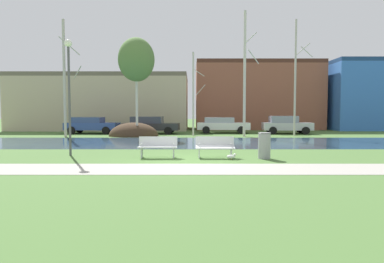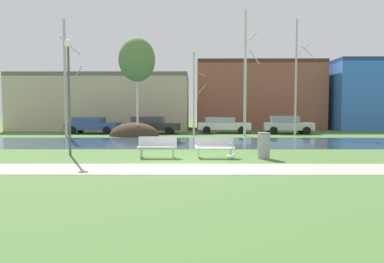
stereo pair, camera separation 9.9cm
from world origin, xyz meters
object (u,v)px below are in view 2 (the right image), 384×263
Objects in this scene: parked_sedan_second_dark at (151,125)px; parked_wagon_fourth_silver at (287,124)px; bench_left at (157,146)px; parked_van_nearest_blue at (92,125)px; streetlamp at (69,78)px; parked_hatch_third_white at (223,125)px; bench_right at (214,146)px; seagull at (231,156)px; trash_bin at (264,145)px.

parked_sedan_second_dark is 11.57m from parked_wagon_fourth_silver.
parked_van_nearest_blue is at bearing 115.34° from bench_left.
streetlamp is at bearing 169.06° from bench_left.
parked_hatch_third_white is 1.12× the size of parked_wagon_fourth_silver.
bench_right reaches higher than seagull.
seagull is 0.09× the size of parked_van_nearest_blue.
streetlamp reaches higher than parked_hatch_third_white.
seagull is (-1.37, -0.31, -0.42)m from trash_bin.
parked_hatch_third_white is at bearing 8.38° from parked_sedan_second_dark.
trash_bin is at bearing -89.07° from parked_hatch_third_white.
parked_van_nearest_blue is 0.98× the size of parked_hatch_third_white.
parked_van_nearest_blue is 11.35m from parked_hatch_third_white.
trash_bin is 0.23× the size of parked_hatch_third_white.
parked_sedan_second_dark is (-2.16, 15.06, 0.30)m from bench_left.
parked_wagon_fourth_silver is (5.07, 15.33, 0.25)m from trash_bin.
parked_sedan_second_dark is at bearing 113.03° from trash_bin.
streetlamp is at bearing -76.98° from parked_van_nearest_blue.
parked_van_nearest_blue is 16.66m from parked_wagon_fourth_silver.
parked_wagon_fourth_silver is (6.44, 15.64, 0.66)m from seagull.
parked_wagon_fourth_silver reaches higher than parked_hatch_third_white.
bench_right is at bearing -115.06° from parked_wagon_fourth_silver.
bench_left is 1.00× the size of bench_right.
streetlamp is (-6.24, 0.75, 2.89)m from bench_right.
parked_wagon_fourth_silver reaches higher than bench_left.
parked_sedan_second_dark reaches higher than trash_bin.
parked_sedan_second_dark is (-5.14, 15.62, 0.64)m from seagull.
parked_hatch_third_white is at bearing 90.93° from trash_bin.
streetlamp is at bearing -96.86° from parked_sedan_second_dark.
bench_left is 0.35× the size of parked_van_nearest_blue.
parked_hatch_third_white is at bearing 62.39° from streetlamp.
bench_right is at bearing -57.87° from parked_van_nearest_blue.
bench_left is 0.38× the size of parked_wagon_fourth_silver.
parked_wagon_fourth_silver is at bearing -0.73° from parked_van_nearest_blue.
bench_right is 0.35× the size of parked_van_nearest_blue.
seagull is 16.59m from parked_hatch_third_white.
streetlamp is 15.15m from parked_van_nearest_blue.
parked_sedan_second_dark is at bearing 98.16° from bench_left.
parked_van_nearest_blue is at bearing 177.40° from parked_sedan_second_dark.
bench_left is 4.35m from trash_bin.
parked_wagon_fourth_silver is (16.66, -0.21, 0.04)m from parked_van_nearest_blue.
bench_right is 0.34× the size of parked_hatch_third_white.
bench_right is 0.90m from seagull.
trash_bin is 16.23m from parked_hatch_third_white.
parked_sedan_second_dark reaches higher than bench_left.
seagull is 16.46m from parked_sedan_second_dark.
parked_sedan_second_dark is (-4.52, 15.06, 0.30)m from bench_right.
parked_sedan_second_dark reaches higher than bench_right.
bench_left is at bearing -81.84° from parked_sedan_second_dark.
parked_wagon_fourth_silver is (13.30, 14.33, -2.57)m from streetlamp.
parked_wagon_fourth_silver is at bearing 0.10° from parked_sedan_second_dark.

